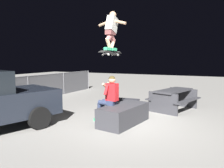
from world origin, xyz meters
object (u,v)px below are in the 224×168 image
Objects in this scene: kicker_ramp at (126,105)px; person_sitting_on_ledge at (109,96)px; skater_airborne at (111,29)px; ledge_box_main at (124,114)px; skateboard at (111,53)px; picnic_table_back at (174,96)px.

person_sitting_on_ledge is at bearing -169.71° from kicker_ramp.
skater_airborne is 1.12× the size of kicker_ramp.
ledge_box_main is 1.25× the size of person_sitting_on_ledge.
skater_airborne is at bearing -1.82° from skateboard.
person_sitting_on_ledge is 2.84m from picnic_table_back.
picnic_table_back is (2.37, -1.37, -1.53)m from skateboard.
skater_airborne reaches higher than person_sitting_on_ledge.
person_sitting_on_ledge reaches higher than picnic_table_back.
picnic_table_back is (2.32, -1.37, -2.21)m from skater_airborne.
kicker_ramp is 0.50× the size of picnic_table_back.
kicker_ramp is at bearing 10.29° from person_sitting_on_ledge.
skater_airborne is (0.09, 0.44, 2.44)m from ledge_box_main.
skateboard is 3.14m from picnic_table_back.
picnic_table_back reaches higher than ledge_box_main.
person_sitting_on_ledge is at bearing 174.29° from skateboard.
skater_airborne is (0.15, -0.01, 1.94)m from person_sitting_on_ledge.
picnic_table_back is at bearing -30.03° from skateboard.
skateboard is (0.09, -0.01, 1.25)m from person_sitting_on_ledge.
person_sitting_on_ledge is 1.25m from skateboard.
skater_airborne reaches higher than skateboard.
picnic_table_back is at bearing -29.26° from person_sitting_on_ledge.
picnic_table_back is (0.18, -1.80, 0.44)m from kicker_ramp.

